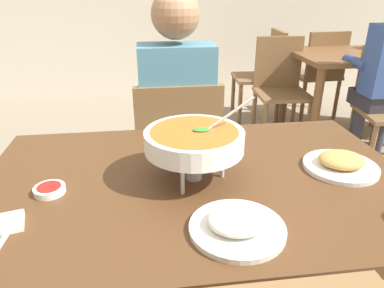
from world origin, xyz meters
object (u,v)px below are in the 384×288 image
at_px(chair_diner_main, 178,153).
at_px(rice_plate, 237,224).
at_px(dining_table_main, 198,207).
at_px(dining_table_far, 350,69).
at_px(sauce_dish, 49,190).
at_px(chair_bg_window, 280,83).
at_px(chair_bg_corner, 265,70).
at_px(diner_main, 176,109).
at_px(appetizer_plate, 342,164).
at_px(chair_bg_right, 319,70).
at_px(curry_bowl, 195,141).

bearing_deg(chair_diner_main, rice_plate, -86.72).
height_order(dining_table_main, dining_table_far, same).
xyz_separation_m(sauce_dish, chair_bg_window, (1.48, 2.05, -0.27)).
bearing_deg(chair_bg_corner, dining_table_main, -112.97).
bearing_deg(dining_table_far, diner_main, -143.71).
height_order(diner_main, chair_bg_corner, diner_main).
relative_size(chair_diner_main, appetizer_plate, 3.75).
bearing_deg(chair_bg_window, diner_main, -129.36).
distance_m(rice_plate, chair_bg_window, 2.51).
height_order(appetizer_plate, chair_bg_right, chair_bg_right).
bearing_deg(diner_main, chair_bg_right, 46.58).
xyz_separation_m(chair_diner_main, chair_bg_window, (1.04, 1.30, 0.00)).
xyz_separation_m(appetizer_plate, dining_table_far, (1.18, 1.97, -0.16)).
relative_size(sauce_dish, chair_bg_corner, 0.10).
bearing_deg(sauce_dish, chair_bg_right, 50.36).
height_order(sauce_dish, chair_bg_window, chair_bg_window).
distance_m(chair_bg_right, chair_bg_corner, 0.55).
bearing_deg(curry_bowl, rice_plate, -75.36).
bearing_deg(chair_bg_right, curry_bowl, -123.51).
xyz_separation_m(diner_main, chair_bg_window, (1.04, 1.27, -0.24)).
bearing_deg(curry_bowl, chair_diner_main, 88.98).
distance_m(chair_diner_main, chair_bg_window, 1.66).
xyz_separation_m(chair_diner_main, appetizer_plate, (0.47, -0.72, 0.28)).
bearing_deg(dining_table_far, chair_bg_window, 174.87).
height_order(dining_table_main, rice_plate, rice_plate).
bearing_deg(chair_diner_main, chair_bg_corner, 59.37).
distance_m(dining_table_main, curry_bowl, 0.24).
distance_m(chair_diner_main, sauce_dish, 0.91).
xyz_separation_m(dining_table_far, chair_bg_corner, (-0.58, 0.56, -0.12)).
bearing_deg(diner_main, dining_table_main, -90.00).
relative_size(appetizer_plate, dining_table_far, 0.24).
bearing_deg(rice_plate, chair_bg_right, 60.22).
distance_m(chair_diner_main, rice_plate, 1.03).
bearing_deg(curry_bowl, chair_bg_corner, 66.82).
xyz_separation_m(rice_plate, dining_table_far, (1.59, 2.23, -0.16)).
distance_m(dining_table_main, diner_main, 0.76).
xyz_separation_m(appetizer_plate, chair_bg_corner, (0.60, 2.53, -0.28)).
height_order(rice_plate, dining_table_far, rice_plate).
relative_size(chair_diner_main, dining_table_far, 0.90).
bearing_deg(appetizer_plate, diner_main, 122.16).
relative_size(rice_plate, chair_bg_window, 0.27).
distance_m(diner_main, chair_bg_corner, 2.09).
distance_m(chair_bg_corner, chair_bg_window, 0.51).
height_order(rice_plate, chair_bg_window, chair_bg_window).
relative_size(sauce_dish, dining_table_far, 0.09).
bearing_deg(dining_table_main, rice_plate, -78.19).
height_order(dining_table_main, diner_main, diner_main).
bearing_deg(diner_main, rice_plate, -86.82).
relative_size(chair_diner_main, chair_bg_right, 1.00).
xyz_separation_m(dining_table_main, sauce_dish, (-0.44, -0.03, 0.12)).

